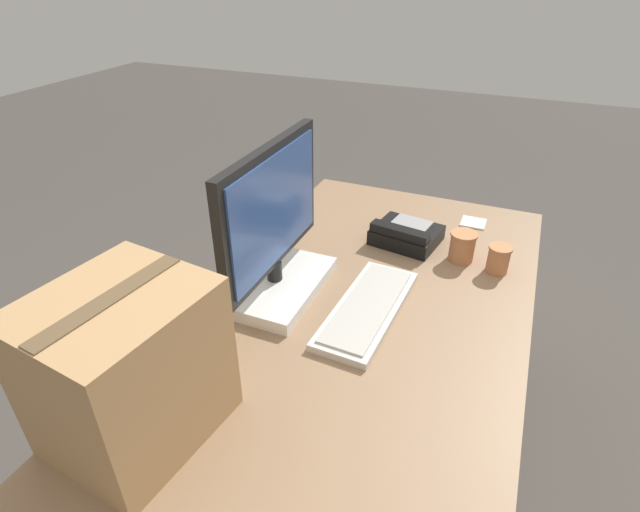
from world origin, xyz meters
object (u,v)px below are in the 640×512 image
object	(u,v)px
monitor	(273,239)
paper_cup_right	(462,246)
paper_cup_left	(498,259)
desk_phone	(406,234)
cardboard_box	(128,368)
sticky_note_pad	(473,223)
keyboard	(368,308)

from	to	relation	value
monitor	paper_cup_right	xyz separation A→B (m)	(0.38, -0.48, -0.12)
monitor	paper_cup_left	size ratio (longest dim) A/B	5.74
desk_phone	cardboard_box	xyz separation A→B (m)	(-0.98, 0.31, 0.14)
cardboard_box	sticky_note_pad	xyz separation A→B (m)	(1.21, -0.51, -0.16)
monitor	sticky_note_pad	size ratio (longest dim) A/B	5.81
desk_phone	cardboard_box	distance (m)	1.03
paper_cup_right	sticky_note_pad	xyz separation A→B (m)	(0.27, -0.00, -0.05)
sticky_note_pad	paper_cup_right	bearing A→B (deg)	179.42
monitor	desk_phone	bearing A→B (deg)	-33.66
paper_cup_left	paper_cup_right	distance (m)	0.12
monitor	paper_cup_left	distance (m)	0.70
paper_cup_right	desk_phone	bearing A→B (deg)	78.34
keyboard	cardboard_box	xyz separation A→B (m)	(-0.56, 0.31, 0.15)
sticky_note_pad	monitor	bearing A→B (deg)	143.99
desk_phone	paper_cup_right	world-z (taller)	paper_cup_right
paper_cup_left	sticky_note_pad	distance (m)	0.33
cardboard_box	sticky_note_pad	size ratio (longest dim) A/B	4.02
desk_phone	monitor	bearing A→B (deg)	155.65
monitor	paper_cup_left	world-z (taller)	monitor
desk_phone	paper_cup_left	xyz separation A→B (m)	(-0.07, -0.31, 0.01)
monitor	keyboard	bearing A→B (deg)	-89.55
monitor	cardboard_box	xyz separation A→B (m)	(-0.55, 0.03, -0.01)
desk_phone	cardboard_box	world-z (taller)	cardboard_box
desk_phone	paper_cup_left	bearing A→B (deg)	-92.96
keyboard	sticky_note_pad	world-z (taller)	keyboard
paper_cup_left	desk_phone	bearing A→B (deg)	77.74
monitor	keyboard	world-z (taller)	monitor
sticky_note_pad	paper_cup_left	bearing A→B (deg)	-159.57
desk_phone	sticky_note_pad	distance (m)	0.31
paper_cup_right	sticky_note_pad	world-z (taller)	paper_cup_right
paper_cup_left	keyboard	bearing A→B (deg)	139.08
keyboard	sticky_note_pad	xyz separation A→B (m)	(0.66, -0.19, -0.01)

